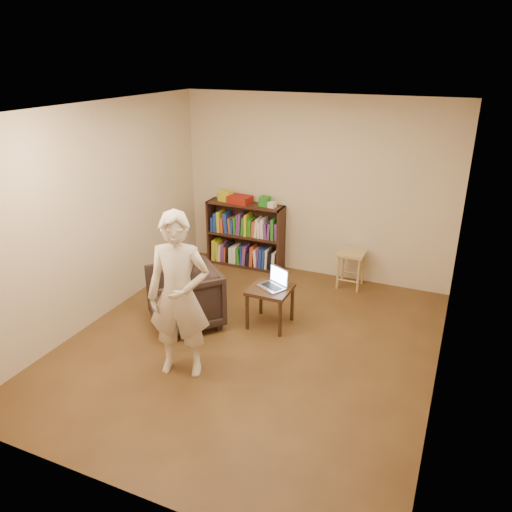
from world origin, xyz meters
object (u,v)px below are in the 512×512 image
at_px(stool, 351,259).
at_px(laptop, 275,282).
at_px(person, 179,296).
at_px(side_table, 270,294).
at_px(bookshelf, 246,238).
at_px(armchair, 185,297).

distance_m(stool, laptop, 1.53).
height_order(stool, person, person).
distance_m(stool, person, 2.95).
xyz_separation_m(side_table, person, (-0.48, -1.24, 0.46)).
height_order(bookshelf, person, person).
bearing_deg(person, armchair, 103.01).
bearing_deg(armchair, bookshelf, 135.16).
relative_size(stool, side_table, 1.07).
bearing_deg(stool, side_table, -113.65).
height_order(stool, laptop, laptop).
bearing_deg(person, stool, 51.13).
relative_size(armchair, side_table, 1.61).
bearing_deg(laptop, person, -83.48).
bearing_deg(bookshelf, laptop, -54.59).
bearing_deg(side_table, stool, 66.35).
relative_size(bookshelf, side_table, 2.42).
bearing_deg(person, side_table, 52.58).
bearing_deg(bookshelf, stool, -3.85).
height_order(laptop, person, person).
relative_size(side_table, person, 0.29).
height_order(armchair, laptop, laptop).
distance_m(stool, side_table, 1.59).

